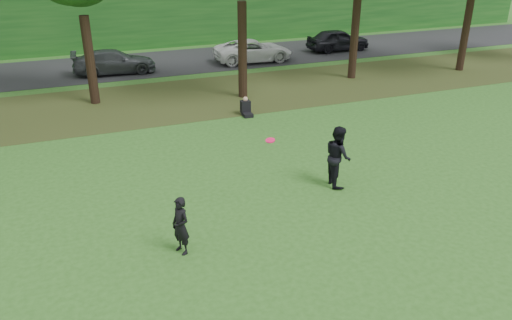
{
  "coord_description": "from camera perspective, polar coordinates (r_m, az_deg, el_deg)",
  "views": [
    {
      "loc": [
        -4.14,
        -10.46,
        7.39
      ],
      "look_at": [
        0.76,
        2.13,
        1.3
      ],
      "focal_mm": 35.0,
      "sensor_mm": 36.0,
      "label": 1
    }
  ],
  "objects": [
    {
      "name": "parked_cars",
      "position": [
        31.28,
        -14.66,
        11.22
      ],
      "size": [
        35.59,
        3.65,
        1.49
      ],
      "color": "black",
      "rests_on": "street"
    },
    {
      "name": "leaf_litter",
      "position": [
        24.94,
        -10.79,
        6.61
      ],
      "size": [
        60.0,
        7.0,
        0.01
      ],
      "primitive_type": "cube",
      "color": "#3F3216",
      "rests_on": "ground"
    },
    {
      "name": "ground",
      "position": [
        13.46,
        0.3,
        -9.04
      ],
      "size": [
        120.0,
        120.0,
        0.0
      ],
      "primitive_type": "plane",
      "color": "#29561A",
      "rests_on": "ground"
    },
    {
      "name": "frisbee",
      "position": [
        13.76,
        1.64,
        2.27
      ],
      "size": [
        0.31,
        0.31,
        0.09
      ],
      "color": "#FE1557",
      "rests_on": "ground"
    },
    {
      "name": "player_right",
      "position": [
        16.05,
        9.36,
        0.44
      ],
      "size": [
        0.9,
        1.08,
        1.99
      ],
      "primitive_type": "imported",
      "rotation": [
        0.0,
        0.0,
        1.41
      ],
      "color": "black",
      "rests_on": "ground"
    },
    {
      "name": "far_hedge",
      "position": [
        38.0,
        -15.42,
        16.06
      ],
      "size": [
        70.0,
        3.0,
        5.0
      ],
      "primitive_type": "cube",
      "color": "#144616",
      "rests_on": "ground"
    },
    {
      "name": "seated_person",
      "position": [
        22.5,
        -1.15,
        5.93
      ],
      "size": [
        0.43,
        0.74,
        0.83
      ],
      "rotation": [
        0.0,
        0.0,
        -0.03
      ],
      "color": "black",
      "rests_on": "ground"
    },
    {
      "name": "street",
      "position": [
        32.58,
        -13.61,
        10.51
      ],
      "size": [
        70.0,
        7.0,
        0.02
      ],
      "primitive_type": "cube",
      "color": "black",
      "rests_on": "ground"
    },
    {
      "name": "player_left",
      "position": [
        12.7,
        -8.61,
        -7.45
      ],
      "size": [
        0.57,
        0.67,
        1.55
      ],
      "primitive_type": "imported",
      "rotation": [
        0.0,
        0.0,
        -1.16
      ],
      "color": "black",
      "rests_on": "ground"
    }
  ]
}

